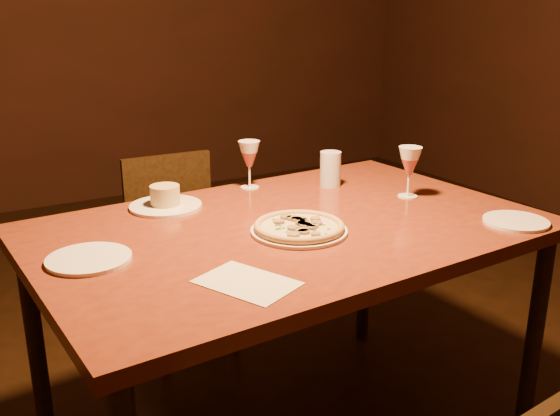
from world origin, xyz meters
TOP-DOWN VIEW (x-y plane):
  - back_wall at (0.00, 3.50)m, footprint 6.00×0.04m
  - dining_table at (-0.03, 0.21)m, footprint 1.59×1.08m
  - chair_far at (-0.06, 1.12)m, footprint 0.42×0.42m
  - pizza_plate at (-0.05, 0.13)m, footprint 0.29×0.29m
  - ramekin_saucer at (-0.31, 0.56)m, footprint 0.24×0.24m
  - wine_glass_far at (0.05, 0.63)m, footprint 0.08×0.08m
  - wine_glass_right at (0.48, 0.25)m, footprint 0.08×0.08m
  - water_tumbler at (0.32, 0.50)m, footprint 0.08×0.08m
  - side_plate_left at (-0.64, 0.23)m, footprint 0.22×0.22m
  - side_plate_near at (0.58, -0.13)m, footprint 0.20×0.20m
  - menu_card at (-0.34, -0.10)m, footprint 0.24×0.28m

SIDE VIEW (x-z plane):
  - chair_far at x=-0.06m, z-range 0.05..0.89m
  - dining_table at x=-0.03m, z-range 0.34..1.16m
  - menu_card at x=-0.34m, z-range 0.82..0.83m
  - side_plate_near at x=0.58m, z-range 0.82..0.83m
  - side_plate_left at x=-0.64m, z-range 0.82..0.84m
  - pizza_plate at x=-0.05m, z-range 0.83..0.86m
  - ramekin_saucer at x=-0.31m, z-range 0.81..0.89m
  - water_tumbler at x=0.32m, z-range 0.82..0.95m
  - wine_glass_far at x=0.05m, z-range 0.82..1.00m
  - wine_glass_right at x=0.48m, z-range 0.82..1.00m
  - back_wall at x=0.00m, z-range 0.00..3.00m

